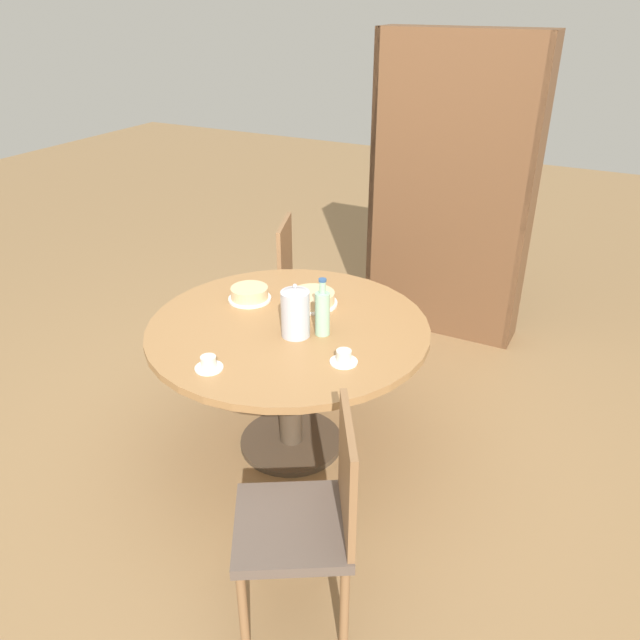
% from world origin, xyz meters
% --- Properties ---
extents(ground_plane, '(14.00, 14.00, 0.00)m').
position_xyz_m(ground_plane, '(0.00, 0.00, 0.00)').
color(ground_plane, '#937047').
extents(dining_table, '(1.37, 1.37, 0.73)m').
position_xyz_m(dining_table, '(0.00, 0.00, 0.60)').
color(dining_table, '#473828').
rests_on(dining_table, ground_plane).
extents(chair_a, '(0.57, 0.57, 0.90)m').
position_xyz_m(chair_a, '(0.57, -0.84, 0.48)').
color(chair_a, olive).
rests_on(chair_a, ground_plane).
extents(chair_b, '(0.54, 0.54, 0.90)m').
position_xyz_m(chair_b, '(-0.41, 0.93, 0.48)').
color(chair_b, olive).
rests_on(chair_b, ground_plane).
extents(bookshelf, '(1.06, 0.28, 1.98)m').
position_xyz_m(bookshelf, '(0.29, 1.66, 0.97)').
color(bookshelf, brown).
rests_on(bookshelf, ground_plane).
extents(coffee_pot, '(0.13, 0.13, 0.26)m').
position_xyz_m(coffee_pot, '(0.08, -0.07, 0.85)').
color(coffee_pot, silver).
rests_on(coffee_pot, dining_table).
extents(water_bottle, '(0.07, 0.07, 0.28)m').
position_xyz_m(water_bottle, '(0.19, -0.01, 0.84)').
color(water_bottle, '#99C6A3').
rests_on(water_bottle, dining_table).
extents(cake_main, '(0.26, 0.26, 0.07)m').
position_xyz_m(cake_main, '(0.00, 0.25, 0.76)').
color(cake_main, white).
rests_on(cake_main, dining_table).
extents(cake_second, '(0.22, 0.22, 0.07)m').
position_xyz_m(cake_second, '(-0.32, 0.15, 0.76)').
color(cake_second, white).
rests_on(cake_second, dining_table).
extents(cup_a, '(0.12, 0.12, 0.06)m').
position_xyz_m(cup_a, '(-0.10, -0.50, 0.75)').
color(cup_a, white).
rests_on(cup_a, dining_table).
extents(cup_b, '(0.12, 0.12, 0.06)m').
position_xyz_m(cup_b, '(0.39, -0.19, 0.75)').
color(cup_b, white).
rests_on(cup_b, dining_table).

